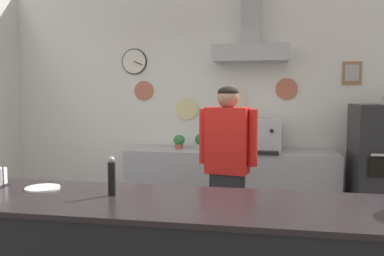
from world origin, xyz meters
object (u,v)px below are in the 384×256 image
object	(u,v)px
shop_worker	(227,173)
espresso_machine	(257,135)
potted_thyme	(229,139)
condiment_plate	(43,188)
potted_rosemary	(202,140)
pepper_grinder	(112,176)
potted_sage	(179,141)

from	to	relation	value
shop_worker	espresso_machine	xyz separation A→B (m)	(0.23, 1.34, 0.20)
potted_thyme	condiment_plate	bearing A→B (deg)	-110.32
espresso_machine	potted_rosemary	world-z (taller)	espresso_machine
potted_thyme	condiment_plate	xyz separation A→B (m)	(-0.95, -2.57, -0.04)
espresso_machine	potted_rosemary	size ratio (longest dim) A/B	2.74
pepper_grinder	potted_sage	bearing A→B (deg)	93.60
potted_thyme	pepper_grinder	distance (m)	2.68
shop_worker	condiment_plate	world-z (taller)	shop_worker
shop_worker	potted_sage	xyz separation A→B (m)	(-0.73, 1.38, 0.11)
shop_worker	pepper_grinder	bearing A→B (deg)	75.66
potted_thyme	condiment_plate	distance (m)	2.74
espresso_machine	pepper_grinder	world-z (taller)	espresso_machine
espresso_machine	potted_sage	bearing A→B (deg)	177.78
potted_sage	pepper_grinder	distance (m)	2.65
potted_thyme	potted_rosemary	world-z (taller)	potted_thyme
shop_worker	potted_thyme	world-z (taller)	shop_worker
potted_rosemary	pepper_grinder	world-z (taller)	pepper_grinder
potted_thyme	espresso_machine	bearing A→B (deg)	-5.84
potted_rosemary	condiment_plate	xyz separation A→B (m)	(-0.61, -2.56, -0.02)
potted_thyme	potted_sage	distance (m)	0.63
shop_worker	potted_sage	bearing A→B (deg)	-52.03
potted_sage	pepper_grinder	world-z (taller)	pepper_grinder
pepper_grinder	condiment_plate	bearing A→B (deg)	171.98
potted_rosemary	potted_sage	distance (m)	0.29
potted_rosemary	pepper_grinder	xyz separation A→B (m)	(-0.12, -2.63, 0.09)
potted_rosemary	pepper_grinder	distance (m)	2.63
potted_rosemary	potted_sage	world-z (taller)	potted_rosemary
espresso_machine	potted_rosemary	bearing A→B (deg)	177.87
potted_rosemary	pepper_grinder	bearing A→B (deg)	-92.70
shop_worker	pepper_grinder	distance (m)	1.40
potted_rosemary	potted_sage	bearing A→B (deg)	177.55
potted_thyme	potted_rosemary	xyz separation A→B (m)	(-0.34, -0.01, -0.02)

